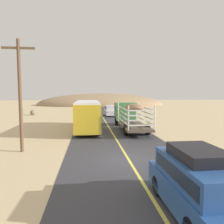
{
  "coord_description": "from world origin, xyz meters",
  "views": [
    {
      "loc": [
        -2.44,
        -12.5,
        4.09
      ],
      "look_at": [
        0.0,
        9.0,
        2.18
      ],
      "focal_mm": 33.44,
      "sensor_mm": 36.0,
      "label": 1
    }
  ],
  "objects_px": {
    "car_far": "(110,110)",
    "boulder_mid_field": "(33,113)",
    "suv_near": "(197,182)",
    "livestock_truck": "(128,113)",
    "bus": "(87,114)",
    "power_pole_near": "(20,92)"
  },
  "relations": [
    {
      "from": "suv_near",
      "to": "boulder_mid_field",
      "type": "bearing_deg",
      "value": 112.17
    },
    {
      "from": "car_far",
      "to": "suv_near",
      "type": "bearing_deg",
      "value": -90.75
    },
    {
      "from": "car_far",
      "to": "bus",
      "type": "bearing_deg",
      "value": -106.24
    },
    {
      "from": "suv_near",
      "to": "livestock_truck",
      "type": "bearing_deg",
      "value": 86.49
    },
    {
      "from": "suv_near",
      "to": "car_far",
      "type": "xyz_separation_m",
      "value": [
        0.41,
        31.32,
        -0.06
      ]
    },
    {
      "from": "bus",
      "to": "power_pole_near",
      "type": "distance_m",
      "value": 9.94
    },
    {
      "from": "power_pole_near",
      "to": "suv_near",
      "type": "bearing_deg",
      "value": -46.55
    },
    {
      "from": "livestock_truck",
      "to": "car_far",
      "type": "distance_m",
      "value": 13.37
    },
    {
      "from": "bus",
      "to": "boulder_mid_field",
      "type": "bearing_deg",
      "value": 120.82
    },
    {
      "from": "bus",
      "to": "power_pole_near",
      "type": "bearing_deg",
      "value": -118.29
    },
    {
      "from": "suv_near",
      "to": "livestock_truck",
      "type": "relative_size",
      "value": 0.48
    },
    {
      "from": "car_far",
      "to": "power_pole_near",
      "type": "xyz_separation_m",
      "value": [
        -8.68,
        -22.6,
        3.09
      ]
    },
    {
      "from": "suv_near",
      "to": "bus",
      "type": "relative_size",
      "value": 0.46
    },
    {
      "from": "power_pole_near",
      "to": "bus",
      "type": "bearing_deg",
      "value": 61.71
    },
    {
      "from": "car_far",
      "to": "boulder_mid_field",
      "type": "height_order",
      "value": "car_far"
    },
    {
      "from": "power_pole_near",
      "to": "boulder_mid_field",
      "type": "xyz_separation_m",
      "value": [
        -5.87,
        25.98,
        -3.69
      ]
    },
    {
      "from": "livestock_truck",
      "to": "car_far",
      "type": "relative_size",
      "value": 2.1
    },
    {
      "from": "car_far",
      "to": "boulder_mid_field",
      "type": "bearing_deg",
      "value": 166.91
    },
    {
      "from": "bus",
      "to": "power_pole_near",
      "type": "relative_size",
      "value": 1.29
    },
    {
      "from": "bus",
      "to": "boulder_mid_field",
      "type": "height_order",
      "value": "bus"
    },
    {
      "from": "livestock_truck",
      "to": "bus",
      "type": "xyz_separation_m",
      "value": [
        -4.8,
        -0.78,
        -0.04
      ]
    },
    {
      "from": "car_far",
      "to": "livestock_truck",
      "type": "bearing_deg",
      "value": -87.03
    }
  ]
}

